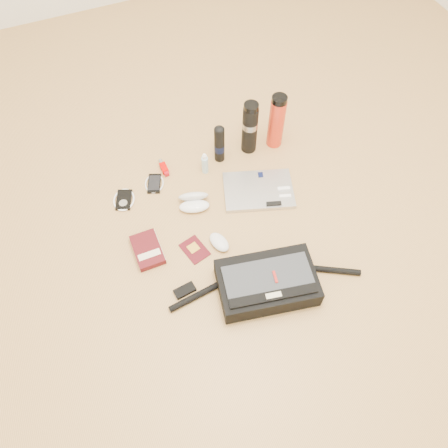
% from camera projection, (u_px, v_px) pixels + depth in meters
% --- Properties ---
extents(ground, '(4.00, 4.00, 0.00)m').
position_uv_depth(ground, '(236.00, 237.00, 1.94)').
color(ground, tan).
rests_on(ground, ground).
extents(messenger_bag, '(0.80, 0.32, 0.11)m').
position_uv_depth(messenger_bag, '(266.00, 283.00, 1.76)').
color(messenger_bag, black).
rests_on(messenger_bag, ground).
extents(laptop, '(0.38, 0.32, 0.03)m').
position_uv_depth(laptop, '(259.00, 190.00, 2.06)').
color(laptop, '#B5B4B7').
rests_on(laptop, ground).
extents(book, '(0.12, 0.18, 0.03)m').
position_uv_depth(book, '(148.00, 250.00, 1.88)').
color(book, '#480C11').
rests_on(book, ground).
extents(passport, '(0.12, 0.14, 0.01)m').
position_uv_depth(passport, '(195.00, 250.00, 1.90)').
color(passport, '#460910').
rests_on(passport, ground).
extents(mouse, '(0.09, 0.12, 0.04)m').
position_uv_depth(mouse, '(219.00, 242.00, 1.90)').
color(mouse, silver).
rests_on(mouse, ground).
extents(sunglasses_case, '(0.17, 0.15, 0.08)m').
position_uv_depth(sunglasses_case, '(194.00, 201.00, 2.01)').
color(sunglasses_case, white).
rests_on(sunglasses_case, ground).
extents(ipod, '(0.13, 0.13, 0.01)m').
position_uv_depth(ipod, '(124.00, 200.00, 2.04)').
color(ipod, black).
rests_on(ipod, ground).
extents(phone, '(0.12, 0.13, 0.01)m').
position_uv_depth(phone, '(154.00, 183.00, 2.09)').
color(phone, black).
rests_on(phone, ground).
extents(inhaler, '(0.03, 0.10, 0.03)m').
position_uv_depth(inhaler, '(164.00, 168.00, 2.14)').
color(inhaler, '#C70400').
rests_on(inhaler, ground).
extents(spray_bottle, '(0.03, 0.03, 0.12)m').
position_uv_depth(spray_bottle, '(205.00, 164.00, 2.10)').
color(spray_bottle, '#A4CCDC').
rests_on(spray_bottle, ground).
extents(aerosol_can, '(0.06, 0.06, 0.21)m').
position_uv_depth(aerosol_can, '(219.00, 144.00, 2.10)').
color(aerosol_can, black).
rests_on(aerosol_can, ground).
extents(thermos_black, '(0.09, 0.09, 0.29)m').
position_uv_depth(thermos_black, '(250.00, 128.00, 2.10)').
color(thermos_black, black).
rests_on(thermos_black, ground).
extents(thermos_red, '(0.08, 0.08, 0.30)m').
position_uv_depth(thermos_red, '(277.00, 122.00, 2.12)').
color(thermos_red, red).
rests_on(thermos_red, ground).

